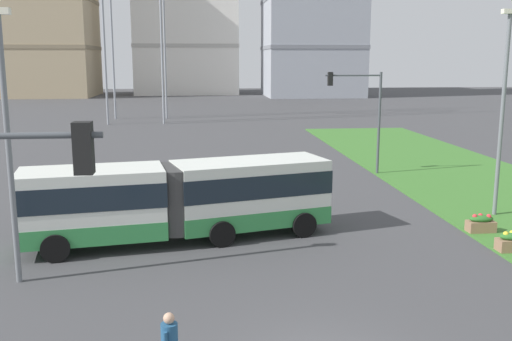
# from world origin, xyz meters

# --- Properties ---
(articulated_bus) EXTENTS (12.01, 4.97, 3.00)m
(articulated_bus) POSITION_xyz_m (-3.50, 9.95, 1.65)
(articulated_bus) COLOR silver
(articulated_bus) RESTS_ON ground
(flower_planter_2) EXTENTS (1.10, 0.56, 0.74)m
(flower_planter_2) POSITION_xyz_m (8.55, 7.19, 0.43)
(flower_planter_2) COLOR #937051
(flower_planter_2) RESTS_ON grass_median
(flower_planter_3) EXTENTS (1.10, 0.56, 0.74)m
(flower_planter_3) POSITION_xyz_m (8.55, 9.58, 0.43)
(flower_planter_3) COLOR #937051
(flower_planter_3) RESTS_ON grass_median
(traffic_light_far_right) EXTENTS (3.45, 0.28, 6.21)m
(traffic_light_far_right) POSITION_xyz_m (7.07, 22.00, 4.23)
(traffic_light_far_right) COLOR #474C51
(traffic_light_far_right) RESTS_ON ground
(streetlight_left) EXTENTS (0.70, 0.28, 8.42)m
(streetlight_left) POSITION_xyz_m (-8.50, 6.11, 4.65)
(streetlight_left) COLOR slate
(streetlight_left) RESTS_ON ground
(streetlight_median) EXTENTS (0.70, 0.28, 9.03)m
(streetlight_median) POSITION_xyz_m (10.45, 12.06, 4.96)
(streetlight_median) COLOR slate
(streetlight_median) RESTS_ON ground
(apartment_tower_west) EXTENTS (15.62, 17.83, 35.14)m
(apartment_tower_west) POSITION_xyz_m (-30.00, 103.27, 17.59)
(apartment_tower_west) COLOR tan
(apartment_tower_west) RESTS_ON ground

